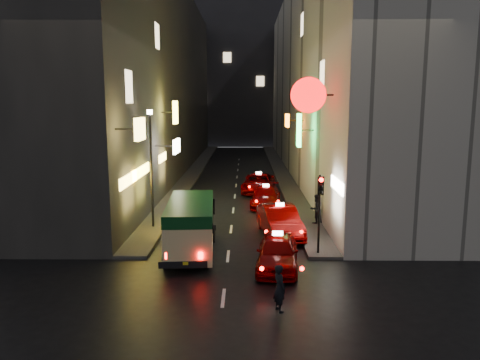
{
  "coord_description": "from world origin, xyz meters",
  "views": [
    {
      "loc": [
        0.76,
        -11.38,
        6.7
      ],
      "look_at": [
        0.48,
        13.0,
        2.69
      ],
      "focal_mm": 35.0,
      "sensor_mm": 36.0,
      "label": 1
    }
  ],
  "objects_px": {
    "minibus": "(191,221)",
    "taxi_near": "(277,249)",
    "pedestrian_crossing": "(279,285)",
    "lamp_post": "(151,160)",
    "traffic_light": "(320,197)"
  },
  "relations": [
    {
      "from": "taxi_near",
      "to": "pedestrian_crossing",
      "type": "height_order",
      "value": "taxi_near"
    },
    {
      "from": "minibus",
      "to": "taxi_near",
      "type": "bearing_deg",
      "value": -25.77
    },
    {
      "from": "pedestrian_crossing",
      "to": "traffic_light",
      "type": "bearing_deg",
      "value": -44.48
    },
    {
      "from": "taxi_near",
      "to": "minibus",
      "type": "bearing_deg",
      "value": 154.23
    },
    {
      "from": "taxi_near",
      "to": "lamp_post",
      "type": "distance_m",
      "value": 9.17
    },
    {
      "from": "minibus",
      "to": "traffic_light",
      "type": "bearing_deg",
      "value": -3.22
    },
    {
      "from": "traffic_light",
      "to": "minibus",
      "type": "bearing_deg",
      "value": 176.78
    },
    {
      "from": "minibus",
      "to": "taxi_near",
      "type": "distance_m",
      "value": 4.22
    },
    {
      "from": "lamp_post",
      "to": "pedestrian_crossing",
      "type": "bearing_deg",
      "value": -58.74
    },
    {
      "from": "minibus",
      "to": "pedestrian_crossing",
      "type": "height_order",
      "value": "minibus"
    },
    {
      "from": "pedestrian_crossing",
      "to": "minibus",
      "type": "bearing_deg",
      "value": 8.18
    },
    {
      "from": "traffic_light",
      "to": "lamp_post",
      "type": "height_order",
      "value": "lamp_post"
    },
    {
      "from": "pedestrian_crossing",
      "to": "lamp_post",
      "type": "distance_m",
      "value": 12.04
    },
    {
      "from": "minibus",
      "to": "lamp_post",
      "type": "height_order",
      "value": "lamp_post"
    },
    {
      "from": "traffic_light",
      "to": "lamp_post",
      "type": "relative_size",
      "value": 0.56
    }
  ]
}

